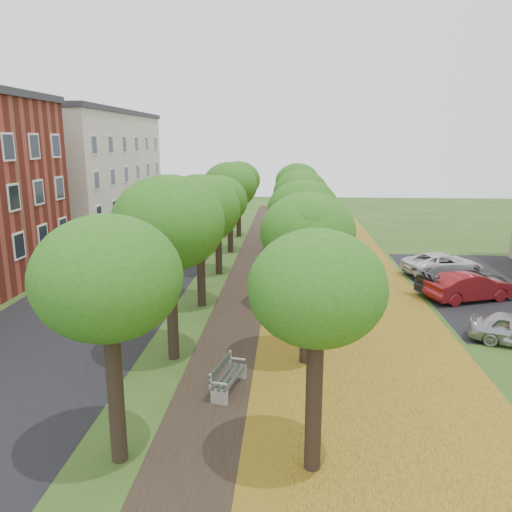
% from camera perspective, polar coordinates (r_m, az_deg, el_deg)
% --- Properties ---
extents(ground, '(120.00, 120.00, 0.00)m').
position_cam_1_polar(ground, '(13.47, -5.64, -22.46)').
color(ground, '#2D4C19').
rests_on(ground, ground).
extents(street_asphalt, '(8.00, 70.00, 0.01)m').
position_cam_1_polar(street_asphalt, '(28.56, -15.70, -3.30)').
color(street_asphalt, black).
rests_on(street_asphalt, ground).
extents(footpath, '(3.20, 70.00, 0.01)m').
position_cam_1_polar(footpath, '(27.02, -0.49, -3.72)').
color(footpath, black).
rests_on(footpath, ground).
extents(leaf_verge, '(7.50, 70.00, 0.01)m').
position_cam_1_polar(leaf_verge, '(27.12, 10.13, -3.87)').
color(leaf_verge, '#A48E1E').
rests_on(leaf_verge, ground).
extents(parking_lot, '(9.00, 16.00, 0.01)m').
position_cam_1_polar(parking_lot, '(30.21, 26.18, -3.29)').
color(parking_lot, black).
rests_on(parking_lot, ground).
extents(tree_row_west, '(3.52, 33.52, 6.11)m').
position_cam_1_polar(tree_row_west, '(26.33, -5.32, 5.94)').
color(tree_row_west, black).
rests_on(tree_row_west, ground).
extents(tree_row_east, '(3.52, 33.52, 6.11)m').
position_cam_1_polar(tree_row_east, '(26.01, 5.24, 5.86)').
color(tree_row_east, black).
rests_on(tree_row_east, ground).
extents(building_cream, '(10.30, 20.30, 10.40)m').
position_cam_1_polar(building_cream, '(47.79, -19.83, 9.19)').
color(building_cream, beige).
rests_on(building_cream, ground).
extents(bench, '(1.00, 2.05, 0.93)m').
position_cam_1_polar(bench, '(16.36, -3.30, -13.56)').
color(bench, '#29332C').
rests_on(bench, ground).
extents(car_red, '(4.67, 2.95, 1.45)m').
position_cam_1_polar(car_red, '(27.06, 23.23, -3.19)').
color(car_red, maroon).
rests_on(car_red, ground).
extents(car_grey, '(5.54, 3.94, 1.49)m').
position_cam_1_polar(car_grey, '(28.00, 22.55, -2.57)').
color(car_grey, '#333338').
rests_on(car_grey, ground).
extents(car_white, '(5.23, 3.55, 1.33)m').
position_cam_1_polar(car_white, '(31.55, 20.58, -0.87)').
color(car_white, silver).
rests_on(car_white, ground).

